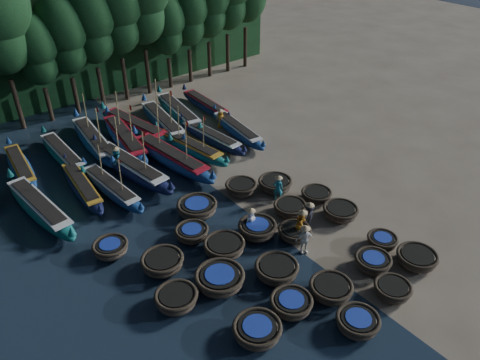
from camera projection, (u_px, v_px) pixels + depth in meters
ground at (249, 213)px, 28.09m from camera, size 120.00×120.00×0.00m
foliage_wall at (76, 40)px, 40.61m from camera, size 40.00×3.00×10.00m
coracle_2 at (358, 322)px, 20.76m from camera, size 2.33×2.33×0.73m
coracle_3 at (392, 289)px, 22.43m from camera, size 2.21×2.21×0.68m
coracle_4 at (417, 258)px, 24.24m from camera, size 2.30×2.30×0.71m
coracle_5 at (257, 330)px, 20.39m from camera, size 2.56×2.56×0.73m
coracle_6 at (291, 304)px, 21.66m from camera, size 2.04×2.04×0.73m
coracle_7 at (331, 289)px, 22.42m from camera, size 2.58×2.58×0.74m
coracle_8 at (373, 262)px, 24.01m from camera, size 2.26×2.26×0.71m
coracle_9 at (382, 241)px, 25.44m from camera, size 1.68×1.68×0.64m
coracle_10 at (176, 299)px, 21.87m from camera, size 2.41×2.41×0.78m
coracle_11 at (220, 279)px, 22.89m from camera, size 2.56×2.56×0.83m
coracle_12 at (277, 270)px, 23.46m from camera, size 2.26×2.26×0.80m
coracle_13 at (295, 232)px, 26.01m from camera, size 1.94×1.94×0.67m
coracle_14 at (340, 212)px, 27.57m from camera, size 2.28×2.28×0.72m
coracle_15 at (162, 262)px, 23.89m from camera, size 2.72×2.72×0.81m
coracle_16 at (224, 247)px, 24.96m from camera, size 2.53×2.53×0.75m
coracle_17 at (257, 229)px, 26.13m from camera, size 2.20×2.20×0.82m
coracle_18 at (290, 208)px, 27.91m from camera, size 2.39×2.39×0.69m
coracle_19 at (316, 195)px, 29.06m from camera, size 2.22×2.22×0.66m
coracle_20 at (111, 248)px, 24.86m from camera, size 2.09×2.09×0.74m
coracle_21 at (192, 233)px, 25.95m from camera, size 2.33×2.33×0.71m
coracle_22 at (197, 207)px, 27.82m from camera, size 2.97×2.97×0.80m
coracle_23 at (241, 187)px, 29.66m from camera, size 2.43×2.43×0.75m
coracle_24 at (275, 184)px, 29.98m from camera, size 2.72×2.72×0.76m
long_boat_1 at (40, 207)px, 27.67m from camera, size 2.29×8.58×1.52m
long_boat_2 at (82, 186)px, 29.65m from camera, size 1.93×7.22×1.28m
long_boat_3 at (111, 187)px, 29.53m from camera, size 1.79×7.34×3.12m
long_boat_4 at (131, 167)px, 31.36m from camera, size 2.67×9.06×3.87m
long_boat_5 at (171, 157)px, 32.43m from camera, size 2.52×9.14×3.90m
long_boat_6 at (189, 147)px, 33.88m from camera, size 2.50×7.85×3.37m
long_boat_7 at (211, 137)px, 35.17m from camera, size 1.95×7.44×1.31m
long_boat_8 at (237, 130)px, 36.18m from camera, size 2.28×7.54×1.34m
long_boat_10 at (21, 167)px, 31.63m from camera, size 1.95×7.29×1.29m
long_boat_11 at (63, 154)px, 33.07m from camera, size 1.38×7.74×1.36m
long_boat_12 at (94, 140)px, 34.52m from camera, size 2.56×8.94×3.82m
long_boat_13 at (125, 139)px, 34.73m from camera, size 3.01×9.02×3.88m
long_boat_14 at (135, 126)px, 36.48m from camera, size 2.93×8.63×1.54m
long_boat_15 at (163, 122)px, 37.16m from camera, size 2.83×8.64×3.71m
long_boat_16 at (178, 112)px, 38.73m from camera, size 2.79×8.58×1.53m
long_boat_17 at (205, 105)px, 40.12m from camera, size 1.66×7.43×1.31m
fisherman_0 at (251, 219)px, 26.27m from camera, size 0.79×0.56×1.71m
fisherman_1 at (278, 187)px, 28.74m from camera, size 0.72×0.73×1.90m
fisherman_2 at (302, 224)px, 25.74m from camera, size 1.07×0.97×1.99m
fisherman_3 at (309, 215)px, 26.63m from camera, size 1.15×0.89×1.77m
fisherman_4 at (304, 239)px, 24.71m from camera, size 1.08×0.81×1.91m
fisherman_5 at (117, 159)px, 31.67m from camera, size 1.17×1.69×1.95m
fisherman_6 at (221, 118)px, 37.15m from camera, size 0.88×0.76×1.72m
tree_5 at (35, 49)px, 35.44m from camera, size 3.68×3.68×8.68m
tree_6 at (63, 34)px, 36.28m from camera, size 4.09×4.09×9.65m
tree_7 at (89, 21)px, 37.12m from camera, size 4.51×4.51×10.63m
tree_8 at (115, 7)px, 37.96m from camera, size 4.92×4.92×11.60m
tree_10 at (166, 23)px, 41.49m from camera, size 3.68×3.68×8.68m
tree_11 at (187, 11)px, 42.33m from camera, size 4.09×4.09×9.65m
tree_12 at (207, 0)px, 43.17m from camera, size 4.51×4.51×10.63m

